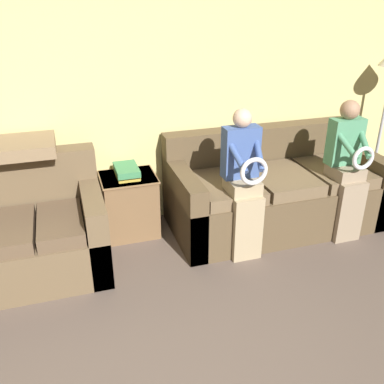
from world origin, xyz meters
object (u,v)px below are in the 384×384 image
at_px(couch_side, 15,236).
at_px(throw_pillow, 25,146).
at_px(side_shelf, 130,204).
at_px(book_stack, 127,171).
at_px(child_right_seated, 347,166).
at_px(couch_main, 273,192).
at_px(child_left_seated, 244,180).

bearing_deg(couch_side, throw_pillow, 60.20).
xyz_separation_m(side_shelf, book_stack, (-0.01, -0.00, 0.33)).
distance_m(couch_side, child_right_seated, 2.91).
bearing_deg(couch_side, couch_main, 2.66).
xyz_separation_m(child_right_seated, side_shelf, (-1.88, 0.61, -0.39)).
height_order(child_left_seated, throw_pillow, child_left_seated).
distance_m(child_right_seated, side_shelf, 2.01).
relative_size(book_stack, throw_pillow, 0.67).
bearing_deg(child_right_seated, side_shelf, 162.02).
relative_size(couch_side, child_right_seated, 1.12).
distance_m(couch_main, couch_side, 2.37).
bearing_deg(side_shelf, couch_side, -161.35).
xyz_separation_m(couch_side, side_shelf, (0.99, 0.33, -0.02)).
height_order(side_shelf, throw_pillow, throw_pillow).
bearing_deg(child_left_seated, couch_side, 171.50).
xyz_separation_m(child_left_seated, side_shelf, (-0.87, 0.61, -0.39)).
relative_size(couch_main, side_shelf, 3.44).
bearing_deg(book_stack, throw_pillow, -177.37).
height_order(couch_side, book_stack, couch_side).
xyz_separation_m(child_left_seated, throw_pillow, (-1.69, 0.57, 0.28)).
distance_m(couch_main, book_stack, 1.43).
xyz_separation_m(book_stack, throw_pillow, (-0.81, -0.04, 0.34)).
relative_size(child_right_seated, side_shelf, 2.17).
bearing_deg(throw_pillow, book_stack, 2.63).
height_order(side_shelf, book_stack, book_stack).
distance_m(couch_main, side_shelf, 1.39).
height_order(couch_side, throw_pillow, throw_pillow).
distance_m(book_stack, throw_pillow, 0.88).
bearing_deg(child_left_seated, side_shelf, 144.89).
height_order(couch_main, couch_side, couch_side).
distance_m(side_shelf, book_stack, 0.33).
xyz_separation_m(child_right_seated, book_stack, (-1.89, 0.61, -0.06)).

